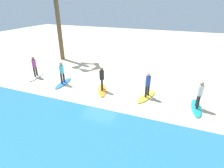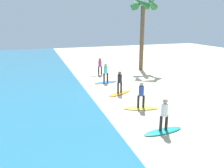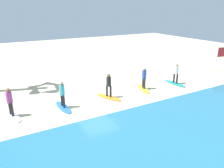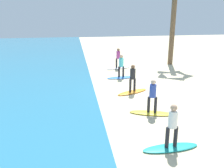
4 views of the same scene
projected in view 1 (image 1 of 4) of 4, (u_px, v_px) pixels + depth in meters
The scene contains 11 objects.
ground_plane at pixel (101, 85), 13.40m from camera, with size 60.00×60.00×0.00m, color beige.
surfboard_teal at pixel (196, 108), 10.48m from camera, with size 2.10×0.56×0.09m, color teal.
surfer_teal at pixel (200, 93), 10.06m from camera, with size 0.32×0.46×1.64m.
surfboard_yellow at pixel (147, 97), 11.70m from camera, with size 2.10×0.56×0.09m, color yellow.
surfer_yellow at pixel (148, 83), 11.29m from camera, with size 0.32×0.44×1.64m.
surfboard_orange at pixel (102, 90), 12.58m from camera, with size 2.10×0.56×0.09m, color orange.
surfer_orange at pixel (102, 77), 12.16m from camera, with size 0.32×0.43×1.64m.
surfboard_blue at pixel (63, 83), 13.61m from camera, with size 2.10×0.56×0.09m, color blue.
surfer_blue at pixel (62, 71), 13.19m from camera, with size 0.32×0.46×1.64m.
surfboard_white at pixel (36, 76), 14.84m from camera, with size 2.10×0.56×0.09m, color white.
surfer_white at pixel (34, 65), 14.42m from camera, with size 0.32×0.45×1.64m.
Camera 1 is at (-5.18, 10.98, 5.74)m, focal length 28.65 mm.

